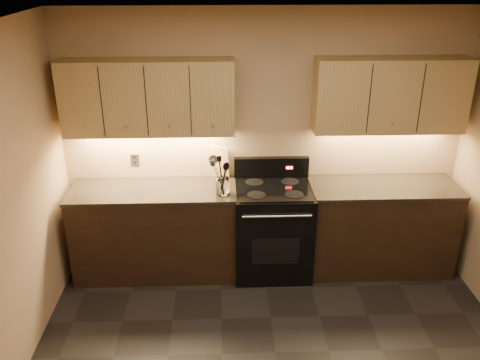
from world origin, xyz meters
The scene contains 15 objects.
ceiling centered at (0.00, 0.00, 2.60)m, with size 4.00×4.00×0.00m, color silver.
wall_back centered at (0.00, 2.00, 1.30)m, with size 4.00×0.04×2.60m, color tan.
counter_left centered at (-1.10, 1.70, 0.47)m, with size 1.62×0.62×0.93m.
counter_right centered at (1.18, 1.70, 0.47)m, with size 1.46×0.62×0.93m.
stove centered at (0.08, 1.68, 0.48)m, with size 0.76×0.68×1.14m.
upper_cab_left centered at (-1.10, 1.85, 1.80)m, with size 1.60×0.30×0.70m, color tan.
upper_cab_right centered at (1.18, 1.85, 1.80)m, with size 1.44×0.30×0.70m, color tan.
outlet_plate centered at (-1.30, 1.99, 1.12)m, with size 0.09×0.01×0.12m, color #B2B5BA.
utensil_crock centered at (-0.42, 1.57, 1.01)m, with size 0.16×0.16×0.16m.
cutting_board centered at (-0.48, 1.98, 1.10)m, with size 0.27×0.02×0.34m, color tan.
wooden_spoon centered at (-0.44, 1.56, 1.09)m, with size 0.06×0.06×0.30m, color tan, non-canonical shape.
black_spoon centered at (-0.43, 1.58, 1.11)m, with size 0.06×0.06×0.33m, color black, non-canonical shape.
black_turner centered at (-0.41, 1.53, 1.13)m, with size 0.08×0.08×0.37m, color black, non-canonical shape.
steel_spatula centered at (-0.40, 1.57, 1.12)m, with size 0.08×0.08×0.35m, color silver, non-canonical shape.
steel_skimmer centered at (-0.40, 1.55, 1.13)m, with size 0.09×0.09×0.36m, color silver, non-canonical shape.
Camera 1 is at (-0.41, -2.81, 3.00)m, focal length 38.00 mm.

